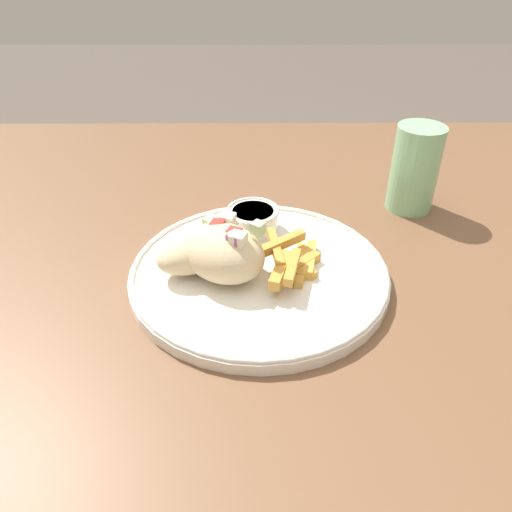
{
  "coord_description": "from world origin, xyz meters",
  "views": [
    {
      "loc": [
        0.0,
        -0.48,
        1.14
      ],
      "look_at": [
        0.01,
        0.01,
        0.8
      ],
      "focal_mm": 35.0,
      "sensor_mm": 36.0,
      "label": 1
    }
  ],
  "objects_px": {
    "pita_sandwich_near": "(221,250)",
    "pita_sandwich_far": "(202,247)",
    "sauce_ramekin": "(252,218)",
    "fries_pile": "(290,260)",
    "water_glass": "(411,172)",
    "plate": "(256,272)"
  },
  "relations": [
    {
      "from": "plate",
      "to": "pita_sandwich_far",
      "type": "height_order",
      "value": "pita_sandwich_far"
    },
    {
      "from": "pita_sandwich_near",
      "to": "pita_sandwich_far",
      "type": "distance_m",
      "value": 0.03
    },
    {
      "from": "pita_sandwich_near",
      "to": "pita_sandwich_far",
      "type": "height_order",
      "value": "pita_sandwich_near"
    },
    {
      "from": "pita_sandwich_far",
      "to": "water_glass",
      "type": "xyz_separation_m",
      "value": [
        0.29,
        0.17,
        0.02
      ]
    },
    {
      "from": "sauce_ramekin",
      "to": "fries_pile",
      "type": "bearing_deg",
      "value": -64.26
    },
    {
      "from": "fries_pile",
      "to": "water_glass",
      "type": "distance_m",
      "value": 0.26
    },
    {
      "from": "fries_pile",
      "to": "water_glass",
      "type": "xyz_separation_m",
      "value": [
        0.19,
        0.18,
        0.03
      ]
    },
    {
      "from": "pita_sandwich_near",
      "to": "plate",
      "type": "bearing_deg",
      "value": 48.22
    },
    {
      "from": "fries_pile",
      "to": "sauce_ramekin",
      "type": "distance_m",
      "value": 0.1
    },
    {
      "from": "sauce_ramekin",
      "to": "water_glass",
      "type": "distance_m",
      "value": 0.25
    },
    {
      "from": "plate",
      "to": "fries_pile",
      "type": "bearing_deg",
      "value": -0.94
    },
    {
      "from": "pita_sandwich_near",
      "to": "water_glass",
      "type": "height_order",
      "value": "water_glass"
    },
    {
      "from": "water_glass",
      "to": "fries_pile",
      "type": "bearing_deg",
      "value": -136.26
    },
    {
      "from": "plate",
      "to": "sauce_ramekin",
      "type": "distance_m",
      "value": 0.09
    },
    {
      "from": "sauce_ramekin",
      "to": "water_glass",
      "type": "height_order",
      "value": "water_glass"
    },
    {
      "from": "sauce_ramekin",
      "to": "water_glass",
      "type": "bearing_deg",
      "value": 20.66
    },
    {
      "from": "pita_sandwich_near",
      "to": "water_glass",
      "type": "xyz_separation_m",
      "value": [
        0.27,
        0.18,
        0.01
      ]
    },
    {
      "from": "pita_sandwich_far",
      "to": "fries_pile",
      "type": "bearing_deg",
      "value": -43.06
    },
    {
      "from": "plate",
      "to": "sauce_ramekin",
      "type": "height_order",
      "value": "sauce_ramekin"
    },
    {
      "from": "pita_sandwich_near",
      "to": "water_glass",
      "type": "bearing_deg",
      "value": 75.02
    },
    {
      "from": "plate",
      "to": "pita_sandwich_near",
      "type": "relative_size",
      "value": 2.34
    },
    {
      "from": "pita_sandwich_far",
      "to": "fries_pile",
      "type": "distance_m",
      "value": 0.11
    }
  ]
}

